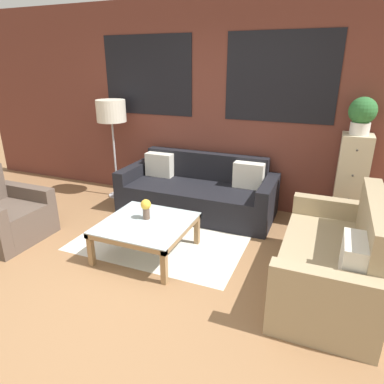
{
  "coord_description": "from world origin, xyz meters",
  "views": [
    {
      "loc": [
        1.64,
        -2.2,
        1.97
      ],
      "look_at": [
        0.21,
        1.28,
        0.55
      ],
      "focal_mm": 32.0,
      "sensor_mm": 36.0,
      "label": 1
    }
  ],
  "objects_px": {
    "settee_vintage": "(333,261)",
    "flower_vase": "(146,207)",
    "floor_lamp": "(111,114)",
    "potted_plant": "(362,114)",
    "armchair_corner": "(4,217)",
    "couch_dark": "(198,193)",
    "coffee_table": "(146,227)",
    "drawer_cabinet": "(350,183)"
  },
  "relations": [
    {
      "from": "coffee_table",
      "to": "floor_lamp",
      "type": "xyz_separation_m",
      "value": [
        -1.31,
        1.37,
        0.95
      ]
    },
    {
      "from": "drawer_cabinet",
      "to": "flower_vase",
      "type": "bearing_deg",
      "value": -144.54
    },
    {
      "from": "couch_dark",
      "to": "floor_lamp",
      "type": "distance_m",
      "value": 1.72
    },
    {
      "from": "couch_dark",
      "to": "settee_vintage",
      "type": "height_order",
      "value": "settee_vintage"
    },
    {
      "from": "floor_lamp",
      "to": "flower_vase",
      "type": "relative_size",
      "value": 6.63
    },
    {
      "from": "floor_lamp",
      "to": "potted_plant",
      "type": "distance_m",
      "value": 3.31
    },
    {
      "from": "floor_lamp",
      "to": "drawer_cabinet",
      "type": "height_order",
      "value": "floor_lamp"
    },
    {
      "from": "couch_dark",
      "to": "settee_vintage",
      "type": "distance_m",
      "value": 2.16
    },
    {
      "from": "settee_vintage",
      "to": "potted_plant",
      "type": "height_order",
      "value": "potted_plant"
    },
    {
      "from": "armchair_corner",
      "to": "floor_lamp",
      "type": "xyz_separation_m",
      "value": [
        0.43,
        1.7,
        1.0
      ]
    },
    {
      "from": "floor_lamp",
      "to": "armchair_corner",
      "type": "bearing_deg",
      "value": -104.12
    },
    {
      "from": "settee_vintage",
      "to": "armchair_corner",
      "type": "relative_size",
      "value": 1.92
    },
    {
      "from": "couch_dark",
      "to": "armchair_corner",
      "type": "distance_m",
      "value": 2.43
    },
    {
      "from": "potted_plant",
      "to": "flower_vase",
      "type": "xyz_separation_m",
      "value": [
        -2.03,
        -1.45,
        -0.91
      ]
    },
    {
      "from": "coffee_table",
      "to": "drawer_cabinet",
      "type": "bearing_deg",
      "value": 37.39
    },
    {
      "from": "armchair_corner",
      "to": "couch_dark",
      "type": "bearing_deg",
      "value": 41.47
    },
    {
      "from": "settee_vintage",
      "to": "potted_plant",
      "type": "relative_size",
      "value": 3.8
    },
    {
      "from": "couch_dark",
      "to": "drawer_cabinet",
      "type": "distance_m",
      "value": 1.95
    },
    {
      "from": "settee_vintage",
      "to": "flower_vase",
      "type": "relative_size",
      "value": 7.22
    },
    {
      "from": "armchair_corner",
      "to": "potted_plant",
      "type": "relative_size",
      "value": 1.98
    },
    {
      "from": "floor_lamp",
      "to": "flower_vase",
      "type": "xyz_separation_m",
      "value": [
        1.27,
        -1.3,
        -0.76
      ]
    },
    {
      "from": "potted_plant",
      "to": "floor_lamp",
      "type": "bearing_deg",
      "value": -177.38
    },
    {
      "from": "couch_dark",
      "to": "floor_lamp",
      "type": "xyz_separation_m",
      "value": [
        -1.4,
        0.08,
        1.0
      ]
    },
    {
      "from": "armchair_corner",
      "to": "floor_lamp",
      "type": "distance_m",
      "value": 2.01
    },
    {
      "from": "coffee_table",
      "to": "potted_plant",
      "type": "distance_m",
      "value": 2.74
    },
    {
      "from": "floor_lamp",
      "to": "potted_plant",
      "type": "bearing_deg",
      "value": 2.62
    },
    {
      "from": "coffee_table",
      "to": "potted_plant",
      "type": "height_order",
      "value": "potted_plant"
    },
    {
      "from": "floor_lamp",
      "to": "drawer_cabinet",
      "type": "xyz_separation_m",
      "value": [
        3.31,
        0.15,
        -0.68
      ]
    },
    {
      "from": "floor_lamp",
      "to": "flower_vase",
      "type": "height_order",
      "value": "floor_lamp"
    },
    {
      "from": "flower_vase",
      "to": "armchair_corner",
      "type": "bearing_deg",
      "value": -166.81
    },
    {
      "from": "armchair_corner",
      "to": "coffee_table",
      "type": "xyz_separation_m",
      "value": [
        1.74,
        0.32,
        0.05
      ]
    },
    {
      "from": "couch_dark",
      "to": "potted_plant",
      "type": "xyz_separation_m",
      "value": [
        1.91,
        0.24,
        1.15
      ]
    },
    {
      "from": "armchair_corner",
      "to": "floor_lamp",
      "type": "relative_size",
      "value": 0.57
    },
    {
      "from": "floor_lamp",
      "to": "settee_vintage",
      "type": "bearing_deg",
      "value": -22.26
    },
    {
      "from": "coffee_table",
      "to": "floor_lamp",
      "type": "relative_size",
      "value": 0.62
    },
    {
      "from": "armchair_corner",
      "to": "flower_vase",
      "type": "xyz_separation_m",
      "value": [
        1.7,
        0.4,
        0.24
      ]
    },
    {
      "from": "couch_dark",
      "to": "flower_vase",
      "type": "bearing_deg",
      "value": -95.86
    },
    {
      "from": "coffee_table",
      "to": "flower_vase",
      "type": "distance_m",
      "value": 0.21
    },
    {
      "from": "settee_vintage",
      "to": "floor_lamp",
      "type": "distance_m",
      "value": 3.57
    },
    {
      "from": "couch_dark",
      "to": "floor_lamp",
      "type": "bearing_deg",
      "value": 176.56
    },
    {
      "from": "couch_dark",
      "to": "potted_plant",
      "type": "relative_size",
      "value": 4.98
    },
    {
      "from": "drawer_cabinet",
      "to": "settee_vintage",
      "type": "bearing_deg",
      "value": -94.97
    }
  ]
}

